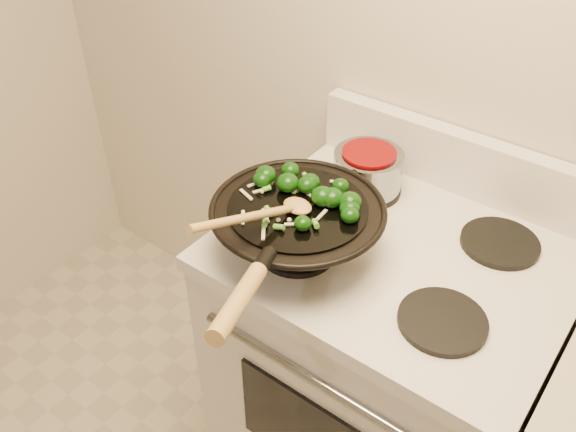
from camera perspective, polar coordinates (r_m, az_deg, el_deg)
The scene contains 5 objects.
stove at distance 1.75m, azimuth 8.70°, elevation -14.08°, with size 0.78×0.67×1.08m.
wok at distance 1.34m, azimuth 0.85°, elevation -0.98°, with size 0.39×0.62×0.20m.
stirfry at distance 1.32m, azimuth 2.34°, elevation 2.22°, with size 0.27×0.27×0.04m.
wooden_spoon at distance 1.24m, azimuth -1.74°, elevation 0.35°, with size 0.09×0.31×0.11m.
saucepan at distance 1.56m, azimuth 7.44°, elevation 4.31°, with size 0.18×0.28×0.10m.
Camera 1 is at (0.25, 0.17, 1.84)m, focal length 38.00 mm.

